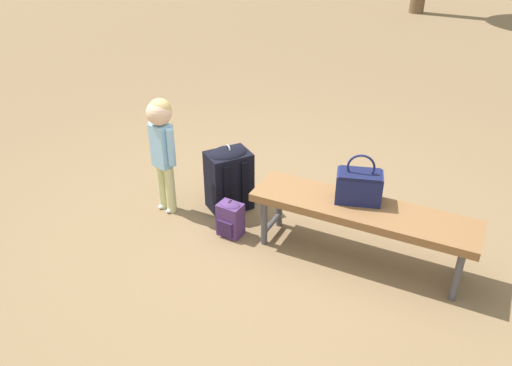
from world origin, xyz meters
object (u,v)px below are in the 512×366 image
backpack_large (229,177)px  backpack_small (230,217)px  child_standing (162,138)px  handbag (359,185)px  park_bench (362,214)px

backpack_large → backpack_small: size_ratio=1.87×
child_standing → handbag: bearing=-177.9°
park_bench → backpack_large: backpack_large is taller
park_bench → backpack_small: bearing=6.0°
park_bench → child_standing: 1.67m
handbag → child_standing: child_standing is taller
backpack_small → child_standing: bearing=-10.3°
child_standing → backpack_large: size_ratio=1.68×
park_bench → backpack_large: 1.22m
backpack_large → park_bench: bearing=167.7°
handbag → backpack_large: handbag is taller
backpack_large → backpack_small: backpack_large is taller
park_bench → backpack_large: bearing=-12.3°
park_bench → backpack_large: (1.18, -0.26, -0.10)m
child_standing → backpack_large: 0.64m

